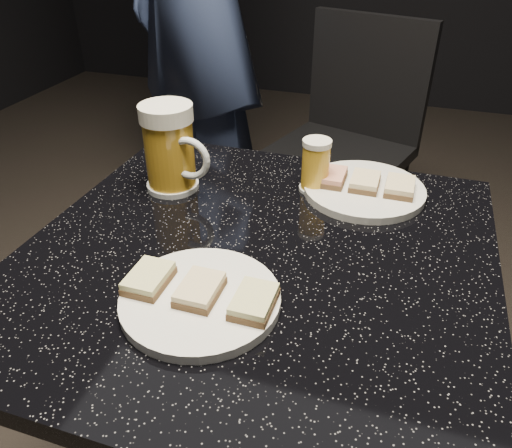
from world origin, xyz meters
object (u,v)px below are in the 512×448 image
Objects in this scene: plate_small at (364,190)px; beer_tumbler at (316,166)px; plate_large at (201,299)px; beer_mug at (170,148)px; chair at (347,136)px; table at (256,362)px.

beer_tumbler is (-0.09, -0.02, 0.04)m from plate_small.
plate_large is 0.34m from beer_mug.
chair is (-0.06, 0.87, -0.30)m from beer_tumbler.
plate_small is 0.25× the size of chair.
chair reaches higher than plate_small.
plate_large and plate_small have the same top height.
chair is (-0.02, 1.09, -0.01)m from table.
beer_mug reaches higher than chair.
beer_mug is at bearing -101.46° from chair.
plate_small is 2.23× the size of beer_tumbler.
table is 0.37m from beer_tumbler.
beer_mug is 0.18× the size of chair.
plate_small is at bearing 14.75° from beer_mug.
plate_large is at bearing -90.81° from chair.
beer_tumbler is 0.92m from chair.
table is at bearing -100.61° from beer_tumbler.
plate_small is 0.29× the size of table.
chair is at bearing 99.68° from plate_small.
beer_tumbler is at bearing -170.17° from plate_small.
chair reaches higher than table.
chair reaches higher than plate_large.
beer_mug reaches higher than plate_small.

